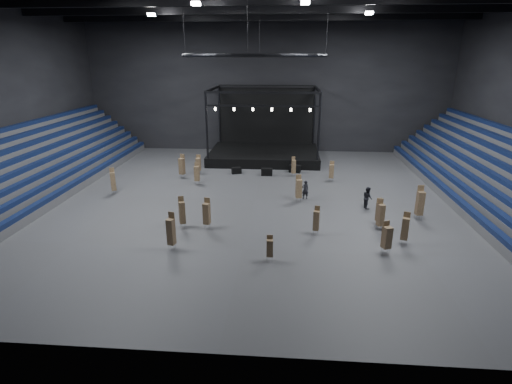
# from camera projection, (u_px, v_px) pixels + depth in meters

# --- Properties ---
(floor) EXTENTS (50.00, 50.00, 0.00)m
(floor) POSITION_uv_depth(u_px,v_px,m) (255.00, 199.00, 38.10)
(floor) COLOR #424244
(floor) RESTS_ON ground
(wall_back) EXTENTS (50.00, 0.20, 18.00)m
(wall_back) POSITION_uv_depth(u_px,v_px,m) (267.00, 86.00, 55.00)
(wall_back) COLOR black
(wall_back) RESTS_ON ground
(wall_front) EXTENTS (50.00, 0.20, 18.00)m
(wall_front) POSITION_uv_depth(u_px,v_px,m) (210.00, 164.00, 15.38)
(wall_front) COLOR black
(wall_front) RESTS_ON ground
(bleachers_left) EXTENTS (7.20, 40.00, 6.40)m
(bleachers_left) POSITION_uv_depth(u_px,v_px,m) (23.00, 176.00, 39.23)
(bleachers_left) COLOR #515154
(bleachers_left) RESTS_ON floor
(bleachers_right) EXTENTS (7.20, 40.00, 6.40)m
(bleachers_right) POSITION_uv_depth(u_px,v_px,m) (509.00, 188.00, 35.85)
(bleachers_right) COLOR #515154
(bleachers_right) RESTS_ON floor
(stage) EXTENTS (14.00, 10.00, 9.20)m
(stage) POSITION_uv_depth(u_px,v_px,m) (265.00, 147.00, 52.95)
(stage) COLOR black
(stage) RESTS_ON floor
(truss_ring) EXTENTS (12.30, 12.30, 5.15)m
(truss_ring) POSITION_uv_depth(u_px,v_px,m) (255.00, 55.00, 33.90)
(truss_ring) COLOR black
(truss_ring) RESTS_ON ceiling
(roof_girders) EXTENTS (49.00, 30.35, 0.70)m
(roof_girders) POSITION_uv_depth(u_px,v_px,m) (255.00, 1.00, 32.54)
(roof_girders) COLOR black
(roof_girders) RESTS_ON ceiling
(floodlights) EXTENTS (28.60, 16.60, 0.25)m
(floodlights) POSITION_uv_depth(u_px,v_px,m) (250.00, 3.00, 28.96)
(floodlights) COLOR white
(floodlights) RESTS_ON roof_girders
(flight_case_left) EXTENTS (1.23, 0.94, 0.74)m
(flight_case_left) POSITION_uv_depth(u_px,v_px,m) (236.00, 170.00, 46.26)
(flight_case_left) COLOR black
(flight_case_left) RESTS_ON floor
(flight_case_mid) EXTENTS (1.27, 0.65, 0.84)m
(flight_case_mid) POSITION_uv_depth(u_px,v_px,m) (267.00, 172.00, 45.51)
(flight_case_mid) COLOR black
(flight_case_mid) RESTS_ON floor
(flight_case_right) EXTENTS (1.43, 0.96, 0.88)m
(flight_case_right) POSITION_uv_depth(u_px,v_px,m) (295.00, 169.00, 46.72)
(flight_case_right) COLOR black
(flight_case_right) RESTS_ON floor
(chair_stack_0) EXTENTS (0.63, 0.63, 2.45)m
(chair_stack_0) POSITION_uv_depth(u_px,v_px,m) (405.00, 228.00, 28.58)
(chair_stack_0) COLOR silver
(chair_stack_0) RESTS_ON floor
(chair_stack_1) EXTENTS (0.62, 0.62, 2.62)m
(chair_stack_1) POSITION_uv_depth(u_px,v_px,m) (299.00, 188.00, 36.93)
(chair_stack_1) COLOR silver
(chair_stack_1) RESTS_ON floor
(chair_stack_2) EXTENTS (0.61, 0.61, 2.64)m
(chair_stack_2) POSITION_uv_depth(u_px,v_px,m) (113.00, 181.00, 39.14)
(chair_stack_2) COLOR silver
(chair_stack_2) RESTS_ON floor
(chair_stack_3) EXTENTS (0.58, 0.58, 2.54)m
(chair_stack_3) POSITION_uv_depth(u_px,v_px,m) (381.00, 214.00, 30.97)
(chair_stack_3) COLOR silver
(chair_stack_3) RESTS_ON floor
(chair_stack_4) EXTENTS (0.58, 0.58, 2.52)m
(chair_stack_4) POSITION_uv_depth(u_px,v_px,m) (207.00, 213.00, 31.21)
(chair_stack_4) COLOR silver
(chair_stack_4) RESTS_ON floor
(chair_stack_5) EXTENTS (0.52, 0.52, 2.28)m
(chair_stack_5) POSITION_uv_depth(u_px,v_px,m) (316.00, 220.00, 30.23)
(chair_stack_5) COLOR silver
(chair_stack_5) RESTS_ON floor
(chair_stack_6) EXTENTS (0.52, 0.52, 2.38)m
(chair_stack_6) POSITION_uv_depth(u_px,v_px,m) (197.00, 173.00, 42.03)
(chair_stack_6) COLOR silver
(chair_stack_6) RESTS_ON floor
(chair_stack_7) EXTENTS (0.59, 0.59, 2.96)m
(chair_stack_7) POSITION_uv_depth(u_px,v_px,m) (420.00, 203.00, 32.84)
(chair_stack_7) COLOR silver
(chair_stack_7) RESTS_ON floor
(chair_stack_8) EXTENTS (0.68, 0.68, 2.69)m
(chair_stack_8) POSITION_uv_depth(u_px,v_px,m) (182.00, 166.00, 44.28)
(chair_stack_8) COLOR silver
(chair_stack_8) RESTS_ON floor
(chair_stack_9) EXTENTS (0.60, 0.60, 2.59)m
(chair_stack_9) POSITION_uv_depth(u_px,v_px,m) (182.00, 212.00, 31.39)
(chair_stack_9) COLOR silver
(chair_stack_9) RESTS_ON floor
(chair_stack_10) EXTENTS (0.51, 0.51, 2.26)m
(chair_stack_10) POSITION_uv_depth(u_px,v_px,m) (294.00, 166.00, 45.01)
(chair_stack_10) COLOR silver
(chair_stack_10) RESTS_ON floor
(chair_stack_11) EXTENTS (0.56, 0.56, 2.23)m
(chair_stack_11) POSITION_uv_depth(u_px,v_px,m) (332.00, 171.00, 43.11)
(chair_stack_11) COLOR silver
(chair_stack_11) RESTS_ON floor
(chair_stack_12) EXTENTS (0.45, 0.45, 1.81)m
(chair_stack_12) POSITION_uv_depth(u_px,v_px,m) (270.00, 247.00, 26.33)
(chair_stack_12) COLOR silver
(chair_stack_12) RESTS_ON floor
(chair_stack_13) EXTENTS (0.59, 0.59, 2.77)m
(chair_stack_13) POSITION_uv_depth(u_px,v_px,m) (171.00, 231.00, 27.79)
(chair_stack_13) COLOR silver
(chair_stack_13) RESTS_ON floor
(chair_stack_14) EXTENTS (0.71, 0.71, 2.37)m
(chair_stack_14) POSITION_uv_depth(u_px,v_px,m) (387.00, 237.00, 27.21)
(chair_stack_14) COLOR silver
(chair_stack_14) RESTS_ON floor
(chair_stack_15) EXTENTS (0.55, 0.55, 2.26)m
(chair_stack_15) POSITION_uv_depth(u_px,v_px,m) (198.00, 164.00, 45.80)
(chair_stack_15) COLOR silver
(chair_stack_15) RESTS_ON floor
(chair_stack_16) EXTENTS (0.57, 0.57, 2.27)m
(chair_stack_16) POSITION_uv_depth(u_px,v_px,m) (379.00, 211.00, 31.89)
(chair_stack_16) COLOR silver
(chair_stack_16) RESTS_ON floor
(man_center) EXTENTS (0.77, 0.62, 1.83)m
(man_center) POSITION_uv_depth(u_px,v_px,m) (305.00, 190.00, 37.87)
(man_center) COLOR black
(man_center) RESTS_ON floor
(crew_member) EXTENTS (0.93, 1.09, 1.97)m
(crew_member) POSITION_uv_depth(u_px,v_px,m) (367.00, 198.00, 35.56)
(crew_member) COLOR black
(crew_member) RESTS_ON floor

